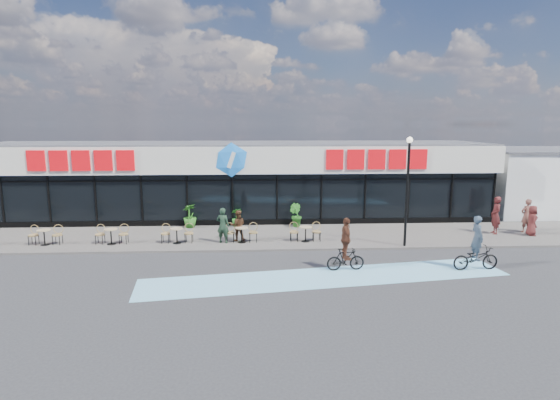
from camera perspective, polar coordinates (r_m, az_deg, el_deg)
The scene contains 21 objects.
ground at distance 18.12m, azimuth -7.39°, elevation -8.58°, with size 120.00×120.00×0.00m, color #28282B.
sidewalk at distance 22.41m, azimuth -6.51°, elevation -4.83°, with size 44.00×5.00×0.10m, color #5A5450.
bike_lane at distance 16.84m, azimuth 6.11°, elevation -9.99°, with size 14.00×2.20×0.01m, color #6DAFCF.
building at distance 27.31m, azimuth -5.90°, elevation 2.72°, with size 30.60×6.57×4.75m.
neighbour_building at distance 34.18m, azimuth 31.05°, elevation 2.32°, with size 9.20×7.20×4.11m.
lamp_post at distance 20.76m, azimuth 16.33°, elevation 2.27°, with size 0.28×0.28×5.05m.
bistro_set_1 at distance 23.41m, azimuth -28.33°, elevation -4.06°, with size 1.54×0.62×0.90m.
bistro_set_2 at distance 22.26m, azimuth -21.13°, elevation -4.20°, with size 1.54×0.62×0.90m.
bistro_set_3 at distance 21.49m, azimuth -13.29°, elevation -4.28°, with size 1.54×0.62×0.90m.
bistro_set_4 at distance 21.15m, azimuth -5.02°, elevation -4.27°, with size 1.54×0.62×0.90m.
bistro_set_5 at distance 21.26m, azimuth 3.33°, elevation -4.18°, with size 1.54×0.62×0.90m.
potted_plant_left at distance 24.51m, azimuth -11.70°, elevation -2.02°, with size 0.73×0.73×1.30m, color #26601B.
potted_plant_mid at distance 24.33m, azimuth -5.64°, elevation -2.27°, with size 0.58×0.58×1.03m, color #21691E.
potted_plant_right at distance 24.22m, azimuth 2.05°, elevation -1.99°, with size 0.70×0.57×1.28m, color #24611B.
patron_left at distance 21.02m, azimuth -7.46°, elevation -3.30°, with size 0.62×0.41×1.70m, color #1A3020.
patron_right at distance 21.37m, azimuth -5.53°, elevation -3.33°, with size 0.73×0.57×1.50m, color #462A19.
pedestrian_a at distance 25.16m, azimuth 26.34°, elevation -1.79°, with size 0.71×0.47×1.95m, color #441818.
pedestrian_b at distance 25.68m, azimuth 30.05°, elevation -2.34°, with size 0.75×0.49×1.54m, color #4A1B1A.
pedestrian_c at distance 26.29m, azimuth 29.50°, elevation -1.78°, with size 0.65×0.42×1.77m, color brown.
cyclist_a at distance 17.42m, azimuth 8.60°, elevation -6.26°, with size 1.54×1.01×2.13m.
cyclist_b at distance 18.99m, azimuth 24.23°, elevation -6.24°, with size 1.87×0.74×2.19m.
Camera 1 is at (1.44, -17.14, 5.70)m, focal length 28.00 mm.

